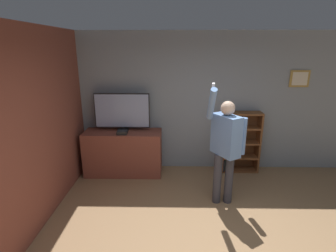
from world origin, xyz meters
The scene contains 7 objects.
wall_back centered at (0.01, 2.64, 1.35)m, with size 6.56×0.09×2.70m.
wall_side_brick centered at (-2.31, 1.31, 1.35)m, with size 0.06×4.22×2.70m.
tv_ledge centered at (-1.44, 2.30, 0.43)m, with size 1.47×0.54×0.86m.
television centered at (-1.44, 2.38, 1.23)m, with size 1.04×0.22×0.72m.
game_console centered at (-1.41, 2.16, 0.89)m, with size 0.18×0.16×0.06m.
bookshelf centered at (0.79, 2.46, 0.61)m, with size 0.74×0.28×1.21m.
person centered at (0.32, 1.31, 1.01)m, with size 0.60×0.57×1.95m.
Camera 1 is at (-0.48, -2.41, 2.41)m, focal length 28.00 mm.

